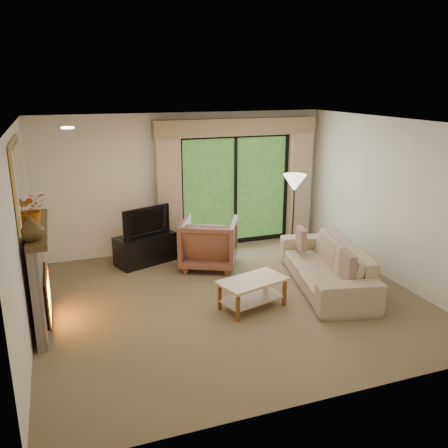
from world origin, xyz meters
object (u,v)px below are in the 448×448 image
object	(u,v)px
armchair	(209,243)
sofa	(326,265)
coffee_table	(252,294)
media_console	(145,249)

from	to	relation	value
armchair	sofa	world-z (taller)	armchair
armchair	sofa	distance (m)	2.05
coffee_table	armchair	bearing A→B (deg)	77.42
sofa	armchair	bearing A→B (deg)	-120.36
media_console	coffee_table	bearing A→B (deg)	-84.43
coffee_table	sofa	bearing A→B (deg)	-2.13
media_console	coffee_table	distance (m)	2.54
coffee_table	media_console	bearing A→B (deg)	100.58
media_console	armchair	world-z (taller)	armchair
media_console	sofa	bearing A→B (deg)	-58.25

